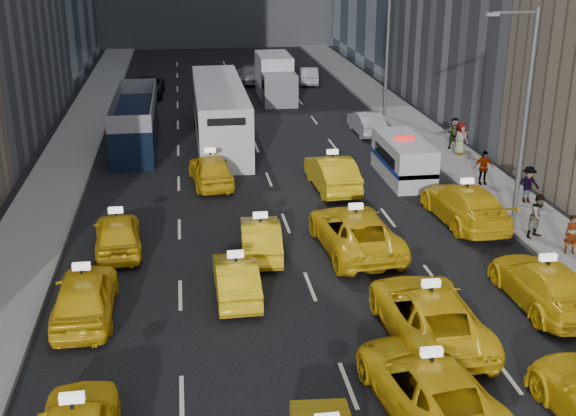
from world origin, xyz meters
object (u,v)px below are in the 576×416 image
(box_truck, at_px, (275,78))
(city_bus, at_px, (220,114))
(pedestrian_0, at_px, (572,235))
(nypd_van, at_px, (403,160))
(double_decker, at_px, (135,122))

(box_truck, bearing_deg, city_bus, -107.69)
(pedestrian_0, bearing_deg, nypd_van, 121.29)
(double_decker, distance_m, city_bus, 4.90)
(city_bus, xyz_separation_m, box_truck, (4.82, 11.62, -0.13))
(city_bus, bearing_deg, double_decker, -169.00)
(nypd_van, height_order, city_bus, city_bus)
(city_bus, bearing_deg, pedestrian_0, -48.59)
(nypd_van, relative_size, pedestrian_0, 3.37)
(city_bus, xyz_separation_m, pedestrian_0, (12.22, -18.47, -0.79))
(double_decker, bearing_deg, nypd_van, -24.16)
(city_bus, bearing_deg, box_truck, 75.42)
(nypd_van, relative_size, city_bus, 0.38)
(nypd_van, distance_m, city_bus, 12.07)
(double_decker, xyz_separation_m, pedestrian_0, (17.10, -18.21, -0.54))
(pedestrian_0, bearing_deg, city_bus, 135.58)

